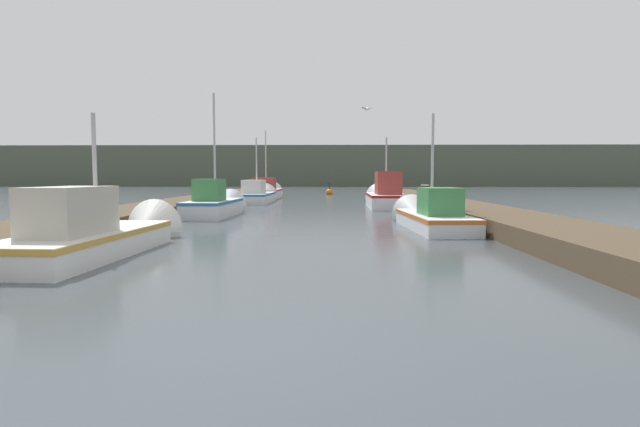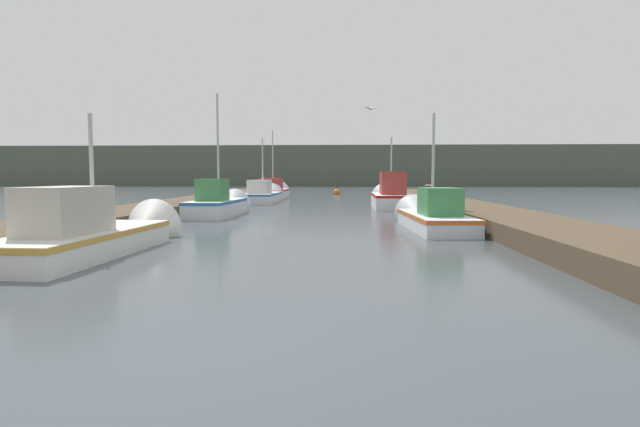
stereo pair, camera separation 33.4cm
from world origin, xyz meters
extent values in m
plane|color=#3D4449|center=(0.00, 0.00, 0.00)|extent=(200.00, 200.00, 0.00)
cube|color=#4C3D2B|center=(-5.82, 16.00, 0.23)|extent=(2.37, 40.00, 0.45)
cube|color=#4C3D2B|center=(5.82, 16.00, 0.23)|extent=(2.37, 40.00, 0.45)
cube|color=#4C5647|center=(0.00, 74.25, 2.91)|extent=(120.00, 16.00, 5.82)
cube|color=silver|center=(-3.74, 5.01, 0.25)|extent=(1.65, 4.54, 0.49)
cube|color=gold|center=(-3.74, 5.01, 0.43)|extent=(1.68, 4.57, 0.10)
cone|color=silver|center=(-3.62, 7.70, 0.25)|extent=(1.43, 0.97, 1.40)
cube|color=#B2AD9E|center=(-3.76, 4.45, 0.91)|extent=(1.01, 1.78, 0.84)
cylinder|color=#B2B2B7|center=(-3.72, 5.35, 1.60)|extent=(0.08, 0.08, 2.22)
cube|color=silver|center=(3.71, 9.98, 0.23)|extent=(1.61, 4.35, 0.45)
cube|color=#CA5C1E|center=(3.71, 9.98, 0.39)|extent=(1.64, 4.38, 0.10)
cone|color=silver|center=(3.57, 12.60, 0.23)|extent=(1.36, 1.03, 1.32)
cube|color=#387A42|center=(3.74, 9.45, 0.83)|extent=(1.03, 1.41, 0.74)
cylinder|color=#B2B2B7|center=(3.69, 10.30, 1.87)|extent=(0.08, 0.08, 2.83)
cube|color=silver|center=(-3.60, 14.28, 0.31)|extent=(1.52, 4.01, 0.61)
cube|color=#2568A6|center=(-3.60, 14.28, 0.55)|extent=(1.55, 4.04, 0.10)
cone|color=silver|center=(-3.53, 16.64, 0.31)|extent=(1.34, 0.79, 1.32)
cube|color=#387A42|center=(-3.62, 13.79, 1.01)|extent=(0.99, 1.20, 0.78)
cylinder|color=#B2B2B7|center=(-3.59, 14.58, 2.60)|extent=(0.08, 0.08, 3.97)
cube|color=silver|center=(3.38, 19.41, 0.33)|extent=(1.73, 4.62, 0.67)
cube|color=#A90F0F|center=(3.38, 19.41, 0.61)|extent=(1.76, 4.65, 0.10)
cone|color=silver|center=(3.41, 22.30, 0.33)|extent=(1.62, 1.18, 1.61)
cube|color=#99332D|center=(3.38, 18.84, 1.19)|extent=(1.10, 1.85, 1.04)
cylinder|color=#B2B2B7|center=(3.39, 19.76, 2.00)|extent=(0.08, 0.08, 2.66)
cube|color=silver|center=(-3.45, 23.59, 0.28)|extent=(1.71, 4.93, 0.56)
cube|color=#1E6CB4|center=(-3.45, 23.59, 0.50)|extent=(1.74, 4.96, 0.10)
cone|color=silver|center=(-3.43, 26.54, 0.28)|extent=(1.60, 0.98, 1.59)
cube|color=silver|center=(-3.46, 22.97, 0.92)|extent=(1.08, 1.90, 0.72)
cylinder|color=#B2B2B7|center=(-3.45, 23.96, 2.10)|extent=(0.08, 0.08, 3.08)
cube|color=silver|center=(-3.60, 28.70, 0.31)|extent=(1.74, 4.85, 0.61)
cube|color=red|center=(-3.60, 28.70, 0.55)|extent=(1.77, 4.88, 0.10)
cone|color=silver|center=(-3.61, 31.57, 0.31)|extent=(1.64, 0.91, 1.64)
cube|color=#99332D|center=(-3.60, 28.09, 1.00)|extent=(1.38, 1.84, 0.77)
cylinder|color=#B2B2B7|center=(-3.60, 29.06, 2.55)|extent=(0.08, 0.08, 3.88)
cylinder|color=#473523|center=(4.58, 11.31, 0.54)|extent=(0.32, 0.32, 1.08)
cylinder|color=silver|center=(4.58, 11.31, 1.10)|extent=(0.37, 0.37, 0.04)
cylinder|color=#473523|center=(4.62, 16.40, 0.56)|extent=(0.28, 0.28, 1.11)
cylinder|color=silver|center=(4.62, 16.40, 1.13)|extent=(0.33, 0.33, 0.04)
cylinder|color=#473523|center=(-4.72, 18.73, 0.50)|extent=(0.28, 0.28, 0.99)
cylinder|color=silver|center=(-4.72, 18.73, 1.01)|extent=(0.32, 0.32, 0.04)
sphere|color=#BF6513|center=(0.58, 36.13, 0.16)|extent=(0.57, 0.57, 0.57)
cylinder|color=black|center=(0.58, 36.13, 0.69)|extent=(0.06, 0.06, 0.50)
ellipsoid|color=white|center=(2.33, 17.98, 4.43)|extent=(0.26, 0.31, 0.12)
cube|color=gray|center=(2.45, 18.05, 4.45)|extent=(0.30, 0.24, 0.07)
cube|color=gray|center=(2.22, 17.91, 4.45)|extent=(0.30, 0.24, 0.07)
camera|label=1|loc=(0.83, -4.11, 1.52)|focal=28.00mm
camera|label=2|loc=(1.16, -4.10, 1.52)|focal=28.00mm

